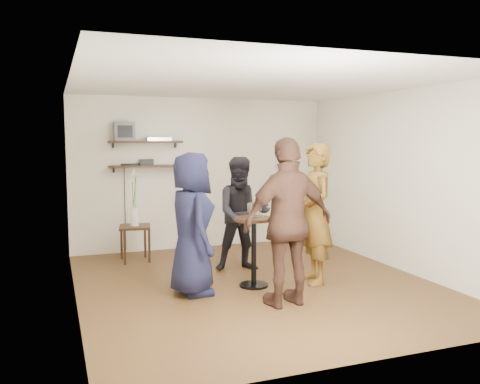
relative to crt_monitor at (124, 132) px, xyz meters
name	(u,v)px	position (x,y,z in m)	size (l,w,h in m)	color
room	(256,186)	(1.35, -2.38, -0.72)	(4.58, 5.08, 2.68)	#482A17
shelf_upper	(146,142)	(0.35, 0.00, -0.17)	(1.20, 0.25, 0.04)	black
shelf_lower	(146,166)	(0.35, 0.00, -0.57)	(1.20, 0.25, 0.04)	black
crt_monitor	(124,132)	(0.00, 0.00, 0.00)	(0.32, 0.30, 0.30)	#59595B
dvd_deck	(158,139)	(0.56, 0.00, -0.12)	(0.40, 0.24, 0.06)	silver
radio	(147,162)	(0.36, 0.00, -0.50)	(0.22, 0.10, 0.10)	black
power_strip	(130,164)	(0.10, 0.05, -0.54)	(0.30, 0.05, 0.03)	black
side_table	(135,232)	(0.06, -0.54, -1.55)	(0.54, 0.54, 0.56)	black
vase_lilies	(134,207)	(0.06, -0.54, -1.17)	(0.19, 0.19, 0.91)	white
drinks_table	(254,242)	(1.29, -2.45, -1.44)	(0.49, 0.49, 0.90)	black
wine_glass_fl	(250,209)	(1.21, -2.49, -0.99)	(0.06, 0.06, 0.18)	silver
wine_glass_fr	(259,207)	(1.36, -2.46, -0.98)	(0.07, 0.07, 0.20)	silver
wine_glass_bl	(250,207)	(1.27, -2.37, -0.99)	(0.06, 0.06, 0.18)	silver
wine_glass_br	(256,207)	(1.32, -2.42, -0.98)	(0.07, 0.07, 0.20)	silver
person_plaid	(315,214)	(2.11, -2.56, -1.09)	(0.67, 0.44, 1.85)	#B12E14
person_dark	(242,214)	(1.44, -1.63, -1.19)	(0.80, 0.62, 1.65)	black
person_navy	(192,224)	(0.46, -2.48, -1.15)	(0.85, 0.55, 1.74)	black
person_brown	(289,222)	(1.38, -3.27, -1.06)	(1.13, 0.47, 1.92)	#3E251A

